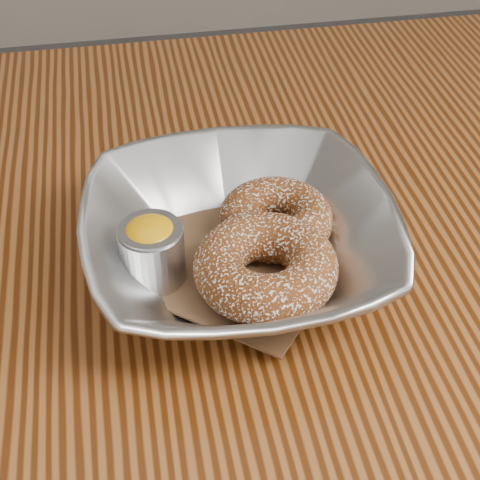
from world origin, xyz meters
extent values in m
cube|color=brown|center=(0.00, 0.00, 0.73)|extent=(1.20, 0.80, 0.04)
imported|color=#B2B5B9|center=(-0.03, -0.01, 0.78)|extent=(0.24, 0.24, 0.06)
cube|color=brown|center=(-0.03, -0.01, 0.76)|extent=(0.20, 0.20, 0.00)
torus|color=brown|center=(0.01, 0.02, 0.78)|extent=(0.10, 0.10, 0.03)
torus|color=brown|center=(-0.01, -0.04, 0.78)|extent=(0.14, 0.14, 0.04)
cylinder|color=#B2B5B9|center=(-0.09, -0.01, 0.78)|extent=(0.05, 0.05, 0.05)
cylinder|color=gray|center=(-0.09, -0.01, 0.79)|extent=(0.05, 0.05, 0.04)
ellipsoid|color=#FDAA07|center=(-0.09, -0.01, 0.80)|extent=(0.04, 0.04, 0.03)
camera|label=1|loc=(-0.10, -0.42, 1.15)|focal=55.00mm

